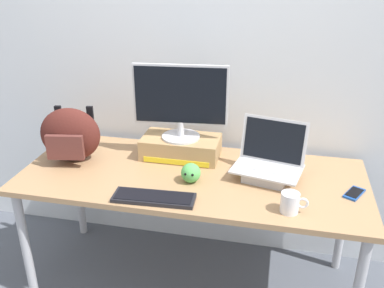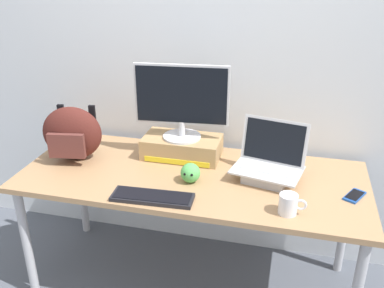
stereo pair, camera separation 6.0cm
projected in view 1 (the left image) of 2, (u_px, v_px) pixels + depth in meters
name	position (u px, v px, depth m)	size (l,w,h in m)	color
ground_plane	(192.00, 280.00, 2.64)	(20.00, 20.00, 0.00)	#515660
back_wall	(210.00, 52.00, 2.53)	(7.00, 0.10, 2.60)	silver
desk	(192.00, 185.00, 2.36)	(1.85, 0.77, 0.74)	#A87F56
toner_box_yellow	(181.00, 147.00, 2.51)	(0.45, 0.24, 0.12)	#A88456
desktop_monitor	(180.00, 101.00, 2.39)	(0.53, 0.22, 0.43)	silver
open_laptop	(268.00, 167.00, 2.27)	(0.39, 0.31, 0.30)	#ADADB2
external_keyboard	(154.00, 198.00, 2.09)	(0.41, 0.15, 0.02)	black
messenger_backpack	(70.00, 135.00, 2.43)	(0.37, 0.27, 0.31)	#4C1E19
coffee_mug	(290.00, 203.00, 1.98)	(0.13, 0.09, 0.10)	silver
cell_phone	(354.00, 193.00, 2.14)	(0.12, 0.15, 0.01)	#19479E
plush_toy	(191.00, 173.00, 2.24)	(0.10, 0.10, 0.10)	#56B256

